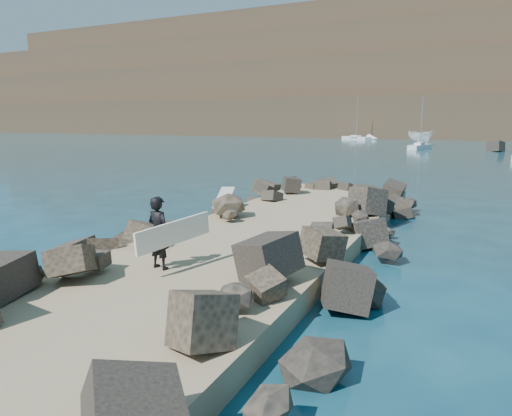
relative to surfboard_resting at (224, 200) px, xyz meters
The scene contains 10 objects.
ground 3.72m from the surfboard_resting, 35.80° to the right, with size 800.00×800.00×0.00m, color #0F384C.
jetty 5.07m from the surfboard_resting, 54.67° to the right, with size 6.00×26.00×0.60m, color #8C7759.
riprap_left 3.63m from the surfboard_resting, 90.00° to the right, with size 2.60×22.00×1.00m, color black.
riprap_right 6.84m from the surfboard_resting, 31.77° to the right, with size 2.60×22.00×1.00m, color black.
headland 159.14m from the surfboard_resting, 85.33° to the left, with size 360.00×140.00×32.00m, color #2D4919.
surfboard_resting is the anchor object (origin of this frame).
boat_imported 66.55m from the surfboard_resting, 89.49° to the left, with size 2.39×6.36×2.46m, color white.
surfer_with_board 7.40m from the surfboard_resting, 72.60° to the right, with size 1.14×2.20×1.82m.
sailboat_b 55.22m from the surfboard_resting, 88.19° to the left, with size 2.86×6.40×7.63m.
sailboat_e 83.88m from the surfboard_resting, 99.69° to the left, with size 7.34×6.30×9.51m.
Camera 1 is at (6.06, -13.72, 4.24)m, focal length 32.00 mm.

